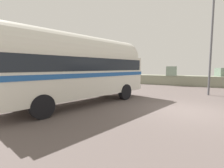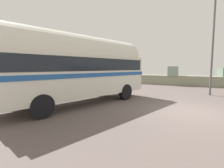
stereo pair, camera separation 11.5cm
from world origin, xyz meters
The scene contains 4 objects.
ground centered at (0.00, 0.00, 0.01)m, with size 32.00×26.00×0.02m.
breakwater centered at (0.03, 11.81, 0.65)m, with size 31.36×2.23×2.47m.
vintage_coach centered at (-5.21, -1.19, 2.05)m, with size 4.31×8.90×3.70m.
lamp_post centered at (1.08, 5.46, 4.09)m, with size 0.74×0.77×7.35m.
Camera 1 is at (0.64, -8.10, 1.99)m, focal length 26.40 mm.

